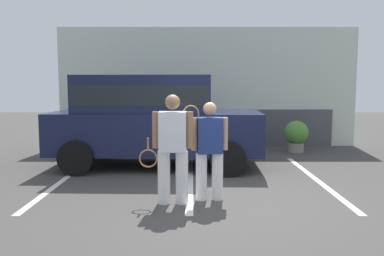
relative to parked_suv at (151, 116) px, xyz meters
name	(u,v)px	position (x,y,z in m)	size (l,w,h in m)	color
ground_plane	(220,202)	(1.36, -2.78, -1.15)	(40.00, 40.00, 0.00)	#423F3D
parking_stripe_0	(63,179)	(-1.61, -1.28, -1.14)	(0.12, 4.40, 0.01)	silver
parking_stripe_1	(189,179)	(0.86, -1.28, -1.14)	(0.12, 4.40, 0.01)	silver
parking_stripe_2	(315,179)	(3.34, -1.28, -1.14)	(0.12, 4.40, 0.01)	silver
house_frontage	(206,91)	(1.35, 3.13, 0.51)	(8.83, 0.40, 3.52)	silver
parked_suv	(151,116)	(0.00, 0.00, 0.00)	(4.66, 2.28, 2.05)	#141938
tennis_player_man	(171,148)	(0.60, -2.86, -0.26)	(0.89, 0.28, 1.71)	white
tennis_player_woman	(208,149)	(1.18, -2.66, -0.32)	(0.73, 0.28, 1.58)	white
potted_plant_by_porch	(295,135)	(3.75, 1.91, -0.66)	(0.66, 0.66, 0.87)	gray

